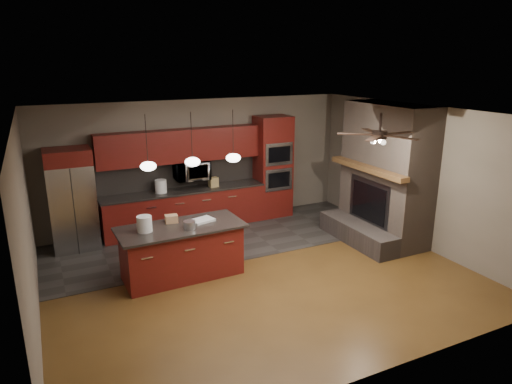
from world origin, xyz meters
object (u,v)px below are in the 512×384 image
paint_can (189,225)px  counter_bucket (161,186)px  counter_box (213,182)px  white_bucket (144,224)px  refrigerator (72,200)px  kitchen_island (182,251)px  cardboard_box (171,219)px  microwave (192,170)px  oven_tower (273,167)px  paint_tray (202,220)px

paint_can → counter_bucket: 2.39m
counter_box → white_bucket: bearing=-137.9°
refrigerator → kitchen_island: size_ratio=0.94×
white_bucket → cardboard_box: (0.51, 0.23, -0.06)m
counter_bucket → kitchen_island: bearing=-96.1°
paint_can → cardboard_box: bearing=113.6°
kitchen_island → paint_can: bearing=-64.1°
microwave → refrigerator: size_ratio=0.36×
microwave → refrigerator: (-2.48, -0.13, -0.30)m
oven_tower → white_bucket: 4.13m
oven_tower → kitchen_island: size_ratio=1.11×
refrigerator → white_bucket: (0.94, -2.10, 0.05)m
microwave → counter_bucket: microwave is taller
paint_can → paint_tray: 0.41m
microwave → refrigerator: bearing=-177.0°
refrigerator → cardboard_box: bearing=-52.3°
kitchen_island → cardboard_box: bearing=108.8°
paint_tray → counter_bucket: size_ratio=1.37×
paint_can → counter_bucket: counter_bucket is taller
counter_box → counter_bucket: bearing=172.9°
microwave → counter_box: 0.56m
white_bucket → counter_bucket: 2.33m
kitchen_island → cardboard_box: cardboard_box is taller
oven_tower → kitchen_island: bearing=-143.1°
oven_tower → counter_box: (-1.51, -0.04, -0.18)m
oven_tower → white_bucket: (-3.51, -2.17, -0.14)m
counter_bucket → counter_box: bearing=-2.4°
refrigerator → counter_box: 2.94m
refrigerator → counter_bucket: refrigerator is taller
oven_tower → counter_box: oven_tower is taller
microwave → white_bucket: microwave is taller
paint_tray → white_bucket: bearing=167.7°
oven_tower → refrigerator: 4.46m
white_bucket → paint_can: (0.70, -0.20, -0.06)m
counter_bucket → counter_box: counter_bucket is taller
oven_tower → counter_bucket: oven_tower is taller
white_bucket → cardboard_box: 0.56m
microwave → paint_tray: bearing=-103.6°
white_bucket → refrigerator: bearing=114.1°
white_bucket → counter_box: size_ratio=1.22×
paint_can → counter_bucket: bearing=86.7°
paint_can → counter_box: (1.31, 2.33, 0.02)m
counter_bucket → paint_can: bearing=-93.3°
paint_can → counter_box: bearing=60.7°
counter_box → cardboard_box: bearing=-132.8°
white_bucket → cardboard_box: bearing=24.0°
counter_bucket → microwave: bearing=4.1°
microwave → white_bucket: size_ratio=2.79×
refrigerator → paint_tray: 2.83m
kitchen_island → cardboard_box: (-0.09, 0.24, 0.52)m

